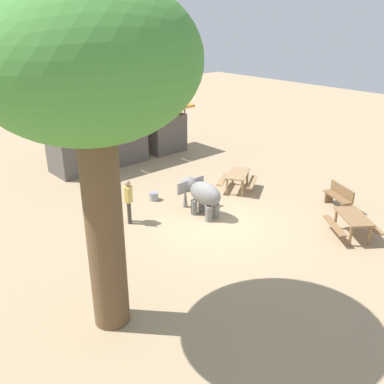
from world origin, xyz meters
TOP-DOWN VIEW (x-y plane):
  - ground_plane at (0.00, 0.00)m, footprint 60.00×60.00m
  - elephant at (0.20, 0.98)m, footprint 1.29×1.90m
  - person_handler at (-2.18, 2.20)m, footprint 0.32×0.45m
  - shade_tree_main at (-5.46, -1.92)m, footprint 4.56×4.18m
  - wooden_bench at (4.58, -2.09)m, footprint 0.95×1.44m
  - picnic_table_near at (2.81, -3.63)m, footprint 2.08×2.09m
  - picnic_table_far at (2.92, 1.68)m, footprint 2.05×2.05m
  - market_stall_teal at (-1.11, 8.29)m, footprint 2.50×2.50m
  - market_stall_white at (1.49, 8.29)m, footprint 2.50×2.50m
  - market_stall_orange at (4.09, 8.29)m, footprint 2.50×2.50m
  - feed_bucket at (-0.34, 3.21)m, footprint 0.36×0.36m

SIDE VIEW (x-z plane):
  - ground_plane at x=0.00m, z-range 0.00..0.00m
  - feed_bucket at x=-0.34m, z-range 0.00..0.32m
  - wooden_bench at x=4.58m, z-range 0.03..0.91m
  - picnic_table_near at x=2.81m, z-range 0.20..0.98m
  - picnic_table_far at x=2.92m, z-range 0.20..0.98m
  - elephant at x=0.20m, z-range 0.18..1.51m
  - person_handler at x=-2.18m, z-range 0.14..1.76m
  - market_stall_teal at x=-1.11m, z-range -0.12..2.40m
  - market_stall_white at x=1.49m, z-range -0.12..2.40m
  - market_stall_orange at x=4.09m, z-range -0.12..2.40m
  - shade_tree_main at x=-5.46m, z-range 2.05..9.80m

